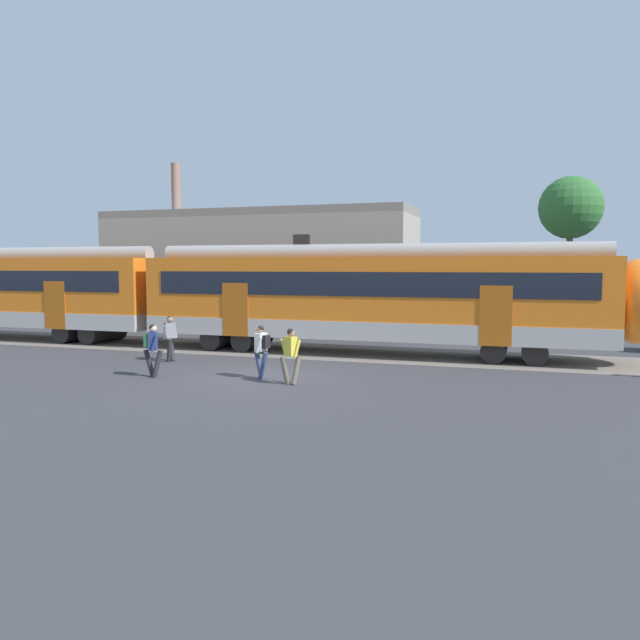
% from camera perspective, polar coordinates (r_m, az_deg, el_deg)
% --- Properties ---
extents(ground_plane, '(160.00, 160.00, 0.00)m').
position_cam_1_polar(ground_plane, '(19.68, -5.15, -5.23)').
color(ground_plane, '#38383D').
extents(track_bed, '(80.00, 4.40, 0.01)m').
position_cam_1_polar(track_bed, '(29.33, -17.11, -2.02)').
color(track_bed, slate).
rests_on(track_bed, ground).
extents(commuter_train, '(56.65, 3.07, 4.73)m').
position_cam_1_polar(commuter_train, '(33.54, -26.77, 2.37)').
color(commuter_train, '#B2ADA8').
rests_on(commuter_train, ground).
extents(pedestrian_grey, '(0.52, 0.67, 1.67)m').
position_cam_1_polar(pedestrian_grey, '(23.27, -13.56, -1.29)').
color(pedestrian_grey, '#28282D').
rests_on(pedestrian_grey, ground).
extents(pedestrian_navy, '(0.71, 0.52, 1.67)m').
position_cam_1_polar(pedestrian_navy, '(20.15, -15.09, -2.29)').
color(pedestrian_navy, '#28282D').
rests_on(pedestrian_navy, ground).
extents(pedestrian_white, '(0.62, 0.60, 1.67)m').
position_cam_1_polar(pedestrian_white, '(19.24, -5.37, -2.48)').
color(pedestrian_white, navy).
rests_on(pedestrian_white, ground).
extents(pedestrian_yellow, '(0.66, 0.52, 1.67)m').
position_cam_1_polar(pedestrian_yellow, '(18.27, -2.71, -2.95)').
color(pedestrian_yellow, '#6B6051').
rests_on(pedestrian_yellow, ground).
extents(background_building, '(16.75, 5.00, 9.20)m').
position_cam_1_polar(background_building, '(34.14, -5.64, 4.53)').
color(background_building, gray).
rests_on(background_building, ground).
extents(street_tree_right, '(3.27, 3.27, 8.15)m').
position_cam_1_polar(street_tree_right, '(35.72, 21.95, 9.43)').
color(street_tree_right, brown).
rests_on(street_tree_right, ground).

